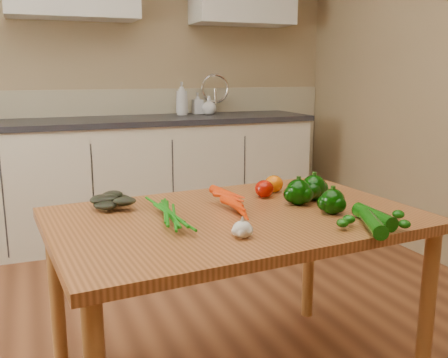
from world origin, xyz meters
TOP-DOWN VIEW (x-y plane):
  - room at (0.00, 0.17)m, footprint 4.04×5.04m
  - counter_run at (0.21, 2.19)m, footprint 2.84×0.64m
  - table at (0.24, 0.15)m, footprint 1.40×0.97m
  - soap_bottle_a at (0.68, 2.30)m, footprint 0.13×0.13m
  - soap_bottle_b at (0.83, 2.36)m, footprint 0.08×0.08m
  - soap_bottle_c at (0.89, 2.27)m, footprint 0.15×0.15m
  - carrot_bunch at (0.15, 0.18)m, footprint 0.26×0.21m
  - leafy_greens at (-0.17, 0.41)m, footprint 0.19×0.17m
  - garlic_bulb at (0.15, -0.10)m, footprint 0.06×0.06m
  - pepper_a at (0.52, 0.19)m, footprint 0.10×0.10m
  - pepper_b at (0.62, 0.24)m, footprint 0.10×0.10m
  - pepper_c at (0.57, 0.03)m, footprint 0.09×0.09m
  - tomato_a at (0.44, 0.34)m, footprint 0.08×0.08m
  - tomato_b at (0.52, 0.41)m, footprint 0.08×0.08m
  - tomato_c at (0.65, 0.32)m, footprint 0.08×0.08m
  - zucchini_a at (0.63, -0.13)m, footprint 0.07×0.20m
  - zucchini_b at (0.58, -0.20)m, footprint 0.13×0.21m

SIDE VIEW (x-z plane):
  - counter_run at x=0.21m, z-range -0.11..1.03m
  - table at x=0.24m, z-range 0.28..1.00m
  - zucchini_b at x=0.58m, z-range 0.72..0.77m
  - zucchini_a at x=0.63m, z-range 0.72..0.77m
  - garlic_bulb at x=0.15m, z-range 0.72..0.77m
  - carrot_bunch at x=0.15m, z-range 0.72..0.78m
  - tomato_a at x=0.44m, z-range 0.72..0.79m
  - tomato_b at x=0.52m, z-range 0.72..0.79m
  - tomato_c at x=0.65m, z-range 0.72..0.79m
  - pepper_c at x=0.57m, z-range 0.72..0.81m
  - leafy_greens at x=-0.17m, z-range 0.72..0.81m
  - pepper_a at x=0.52m, z-range 0.72..0.82m
  - pepper_b at x=0.62m, z-range 0.72..0.82m
  - soap_bottle_c at x=0.89m, z-range 0.90..1.05m
  - soap_bottle_b at x=0.83m, z-range 0.90..1.07m
  - soap_bottle_a at x=0.68m, z-range 0.90..1.16m
  - room at x=0.00m, z-range -0.07..2.57m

